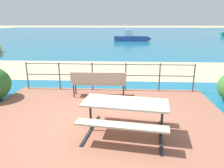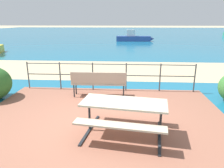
% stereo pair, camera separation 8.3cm
% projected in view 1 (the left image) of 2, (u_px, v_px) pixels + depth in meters
% --- Properties ---
extents(ground_plane, '(240.00, 240.00, 0.00)m').
position_uv_depth(ground_plane, '(102.00, 123.00, 5.22)').
color(ground_plane, tan).
extents(patio_paving, '(6.40, 5.20, 0.06)m').
position_uv_depth(patio_paving, '(102.00, 122.00, 5.21)').
color(patio_paving, '#935B47').
rests_on(patio_paving, ground).
extents(sea_water, '(90.00, 90.00, 0.01)m').
position_uv_depth(sea_water, '(121.00, 33.00, 43.50)').
color(sea_water, '#196B8E').
rests_on(sea_water, ground).
extents(beach_strip, '(54.02, 4.69, 0.01)m').
position_uv_depth(beach_strip, '(114.00, 70.00, 10.99)').
color(beach_strip, tan).
rests_on(beach_strip, ground).
extents(picnic_table, '(1.96, 1.62, 0.74)m').
position_uv_depth(picnic_table, '(125.00, 109.00, 4.46)').
color(picnic_table, '#BCAD93').
rests_on(picnic_table, patio_paving).
extents(park_bench, '(1.76, 0.44, 0.84)m').
position_uv_depth(park_bench, '(99.00, 82.00, 6.72)').
color(park_bench, tan).
rests_on(park_bench, patio_paving).
extents(railing_fence, '(5.94, 0.04, 0.98)m').
position_uv_depth(railing_fence, '(109.00, 73.00, 7.40)').
color(railing_fence, '#4C5156').
rests_on(railing_fence, patio_paving).
extents(boat_near, '(4.73, 1.02, 1.41)m').
position_uv_depth(boat_near, '(132.00, 38.00, 26.54)').
color(boat_near, '#2D478C').
rests_on(boat_near, sea_water).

